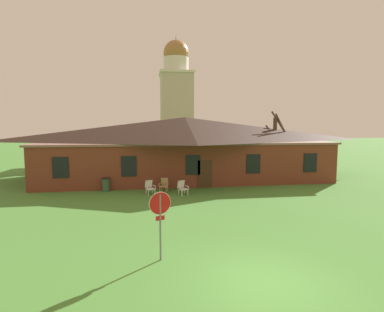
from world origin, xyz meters
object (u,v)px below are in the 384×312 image
(lawn_chair_left_end, at_px, (182,187))
(trash_bin, at_px, (106,185))
(lawn_chair_by_porch, at_px, (150,187))
(stop_sign, at_px, (160,212))
(lawn_chair_near_door, at_px, (164,184))

(lawn_chair_left_end, relative_size, trash_bin, 0.98)
(lawn_chair_by_porch, height_order, trash_bin, trash_bin)
(lawn_chair_by_porch, xyz_separation_m, trash_bin, (-3.11, 1.36, -0.00))
(lawn_chair_by_porch, bearing_deg, stop_sign, -88.38)
(stop_sign, bearing_deg, lawn_chair_left_end, 79.05)
(stop_sign, height_order, lawn_chair_left_end, stop_sign)
(lawn_chair_by_porch, height_order, lawn_chair_near_door, same)
(stop_sign, bearing_deg, trash_bin, 106.18)
(lawn_chair_left_end, distance_m, trash_bin, 5.62)
(lawn_chair_left_end, bearing_deg, lawn_chair_near_door, 134.44)
(lawn_chair_near_door, bearing_deg, trash_bin, 171.82)
(lawn_chair_by_porch, relative_size, lawn_chair_left_end, 1.00)
(stop_sign, xyz_separation_m, lawn_chair_near_door, (0.74, 11.12, -1.22))
(stop_sign, distance_m, lawn_chair_by_porch, 10.44)
(lawn_chair_by_porch, height_order, lawn_chair_left_end, same)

